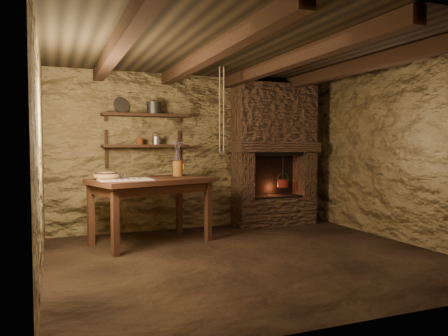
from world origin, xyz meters
name	(u,v)px	position (x,y,z in m)	size (l,w,h in m)	color
floor	(250,257)	(0.00, 0.00, 0.00)	(4.50, 4.50, 0.00)	black
back_wall	(197,152)	(0.00, 2.00, 1.20)	(4.50, 0.04, 2.40)	brown
front_wall	(367,160)	(0.00, -2.00, 1.20)	(4.50, 0.04, 2.40)	brown
left_wall	(40,157)	(-2.25, 0.00, 1.20)	(0.04, 4.00, 2.40)	brown
right_wall	(402,153)	(2.25, 0.00, 1.20)	(0.04, 4.00, 2.40)	brown
ceiling	(251,50)	(0.00, 0.00, 2.40)	(4.50, 4.00, 0.04)	black
beam_far_left	(117,47)	(-1.50, 0.00, 2.31)	(0.14, 3.95, 0.16)	black
beam_mid_left	(210,54)	(-0.50, 0.00, 2.31)	(0.14, 3.95, 0.16)	black
beam_mid_right	(289,61)	(0.50, 0.00, 2.31)	(0.14, 3.95, 0.16)	black
beam_far_right	(358,66)	(1.50, 0.00, 2.31)	(0.14, 3.95, 0.16)	black
shelf_lower	(146,146)	(-0.85, 1.84, 1.30)	(1.25, 0.30, 0.04)	black
shelf_upper	(145,115)	(-0.85, 1.84, 1.75)	(1.25, 0.30, 0.04)	black
hearth	(274,150)	(1.25, 1.77, 1.23)	(1.43, 0.51, 2.30)	#37241B
work_table	(151,208)	(-0.92, 1.16, 0.47)	(1.72, 1.29, 0.87)	#381D13
linen_cloth	(124,179)	(-1.28, 1.05, 0.87)	(0.67, 0.54, 0.01)	beige
pewter_cutlery_row	(125,179)	(-1.28, 1.03, 0.88)	(0.56, 0.22, 0.01)	gray
drinking_glasses	(124,175)	(-1.26, 1.18, 0.92)	(0.22, 0.07, 0.09)	silver
stoneware_jug	(178,161)	(-0.47, 1.44, 1.08)	(0.17, 0.17, 0.50)	#A05B1F
wooden_bowl	(106,176)	(-1.49, 1.20, 0.91)	(0.34, 0.34, 0.12)	#A77248
iron_stockpot	(154,109)	(-0.72, 1.84, 1.85)	(0.21, 0.21, 0.16)	#2D2B28
tin_pan	(121,105)	(-1.18, 1.94, 1.89)	(0.25, 0.25, 0.03)	gray
small_kettle	(156,141)	(-0.69, 1.84, 1.38)	(0.17, 0.13, 0.18)	gray
rusty_tin	(140,141)	(-0.93, 1.84, 1.37)	(0.10, 0.10, 0.10)	#502110
red_pot	(283,183)	(1.39, 1.72, 0.69)	(0.20, 0.18, 0.54)	maroon
hanging_ropes	(222,110)	(0.05, 1.05, 1.80)	(0.08, 0.08, 1.20)	tan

